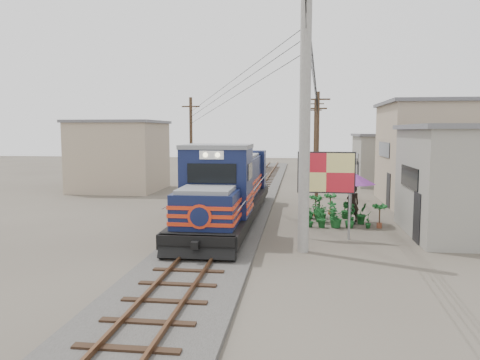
# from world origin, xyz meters

# --- Properties ---
(ground) EXTENTS (120.00, 120.00, 0.00)m
(ground) POSITION_xyz_m (0.00, 0.00, 0.00)
(ground) COLOR #473F35
(ground) RESTS_ON ground
(ballast) EXTENTS (3.60, 70.00, 0.16)m
(ballast) POSITION_xyz_m (0.00, 10.00, 0.08)
(ballast) COLOR #595651
(ballast) RESTS_ON ground
(track) EXTENTS (1.15, 70.00, 0.12)m
(track) POSITION_xyz_m (0.00, 10.00, 0.26)
(track) COLOR #51331E
(track) RESTS_ON ground
(locomotive) EXTENTS (2.77, 15.04, 3.73)m
(locomotive) POSITION_xyz_m (0.00, 4.70, 1.65)
(locomotive) COLOR black
(locomotive) RESTS_ON ground
(utility_pole_main) EXTENTS (0.40, 0.40, 10.00)m
(utility_pole_main) POSITION_xyz_m (3.50, -0.50, 5.00)
(utility_pole_main) COLOR #9E9B93
(utility_pole_main) RESTS_ON ground
(wooden_pole_mid) EXTENTS (1.60, 0.24, 7.00)m
(wooden_pole_mid) POSITION_xyz_m (4.50, 14.00, 3.68)
(wooden_pole_mid) COLOR #4C3826
(wooden_pole_mid) RESTS_ON ground
(wooden_pole_far) EXTENTS (1.60, 0.24, 7.50)m
(wooden_pole_far) POSITION_xyz_m (4.80, 28.00, 3.93)
(wooden_pole_far) COLOR #4C3826
(wooden_pole_far) RESTS_ON ground
(wooden_pole_left) EXTENTS (1.60, 0.24, 7.00)m
(wooden_pole_left) POSITION_xyz_m (-5.00, 18.00, 3.68)
(wooden_pole_left) COLOR #4C3826
(wooden_pole_left) RESTS_ON ground
(power_lines) EXTENTS (9.65, 19.00, 3.30)m
(power_lines) POSITION_xyz_m (-0.14, 8.49, 7.56)
(power_lines) COLOR black
(power_lines) RESTS_ON ground
(shophouse_mid) EXTENTS (8.40, 7.35, 6.20)m
(shophouse_mid) POSITION_xyz_m (12.50, 12.00, 3.11)
(shophouse_mid) COLOR tan
(shophouse_mid) RESTS_ON ground
(shophouse_back) EXTENTS (6.30, 6.30, 4.20)m
(shophouse_back) POSITION_xyz_m (11.00, 22.00, 2.11)
(shophouse_back) COLOR gray
(shophouse_back) RESTS_ON ground
(shophouse_left) EXTENTS (6.30, 6.30, 5.20)m
(shophouse_left) POSITION_xyz_m (-10.00, 16.00, 2.61)
(shophouse_left) COLOR tan
(shophouse_left) RESTS_ON ground
(billboard) EXTENTS (2.33, 0.24, 3.59)m
(billboard) POSITION_xyz_m (4.42, 1.71, 2.65)
(billboard) COLOR #99999E
(billboard) RESTS_ON ground
(market_umbrella) EXTENTS (2.88, 2.88, 2.51)m
(market_umbrella) POSITION_xyz_m (5.82, 5.03, 2.21)
(market_umbrella) COLOR black
(market_umbrella) RESTS_ON ground
(vendor) EXTENTS (0.75, 0.61, 1.78)m
(vendor) POSITION_xyz_m (5.95, 5.56, 0.89)
(vendor) COLOR black
(vendor) RESTS_ON ground
(plant_nursery) EXTENTS (3.25, 3.20, 1.10)m
(plant_nursery) POSITION_xyz_m (4.85, 5.11, 0.47)
(plant_nursery) COLOR #1A5C25
(plant_nursery) RESTS_ON ground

